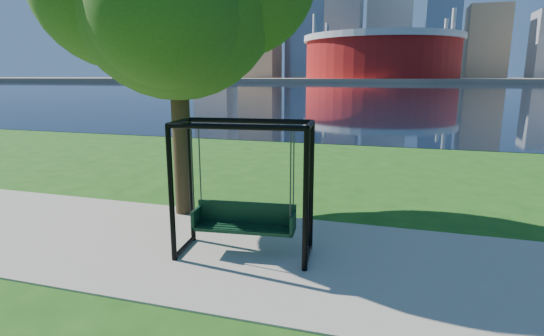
% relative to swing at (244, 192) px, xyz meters
% --- Properties ---
extents(ground, '(900.00, 900.00, 0.00)m').
position_rel_swing_xyz_m(ground, '(0.60, 0.57, -1.12)').
color(ground, '#1E5114').
rests_on(ground, ground).
extents(path, '(120.00, 4.00, 0.03)m').
position_rel_swing_xyz_m(path, '(0.60, 0.07, -1.11)').
color(path, '#9E937F').
rests_on(path, ground).
extents(river, '(900.00, 180.00, 0.02)m').
position_rel_swing_xyz_m(river, '(0.60, 102.57, -1.11)').
color(river, black).
rests_on(river, ground).
extents(far_bank, '(900.00, 228.00, 2.00)m').
position_rel_swing_xyz_m(far_bank, '(0.60, 306.57, -0.12)').
color(far_bank, '#937F60').
rests_on(far_bank, ground).
extents(stadium, '(83.00, 83.00, 32.00)m').
position_rel_swing_xyz_m(stadium, '(-9.40, 235.57, 13.11)').
color(stadium, maroon).
rests_on(stadium, far_bank).
extents(skyline, '(392.00, 66.00, 96.50)m').
position_rel_swing_xyz_m(skyline, '(-3.66, 319.97, 34.77)').
color(skyline, gray).
rests_on(skyline, far_bank).
extents(swing, '(2.36, 1.23, 2.32)m').
position_rel_swing_xyz_m(swing, '(0.00, 0.00, 0.00)').
color(swing, black).
rests_on(swing, ground).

